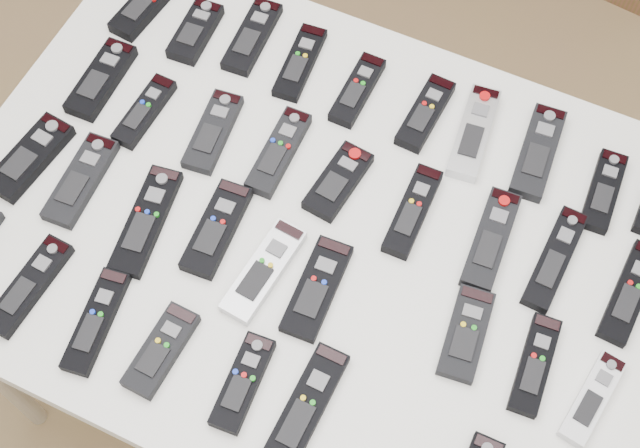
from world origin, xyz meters
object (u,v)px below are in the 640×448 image
at_px(remote_19, 30,157).
at_px(remote_0, 146,4).
at_px(remote_21, 146,221).
at_px(remote_24, 317,288).
at_px(remote_22, 217,229).
at_px(remote_30, 96,321).
at_px(remote_7, 538,152).
at_px(remote_31, 161,350).
at_px(remote_12, 213,132).
at_px(remote_32, 243,383).
at_px(remote_10, 101,79).
at_px(remote_23, 264,271).
at_px(remote_26, 535,365).
at_px(remote_5, 425,113).
at_px(remote_1, 195,32).
at_px(remote_8, 604,191).
at_px(remote_15, 413,211).
at_px(remote_29, 29,286).
at_px(remote_3, 300,63).
at_px(remote_33, 305,409).
at_px(remote_4, 357,90).
at_px(remote_11, 145,111).
at_px(remote_27, 592,398).
at_px(remote_25, 466,334).
at_px(table, 320,245).
at_px(remote_16, 491,240).
at_px(remote_20, 81,180).
at_px(remote_6, 474,133).
at_px(remote_14, 338,181).
at_px(remote_2, 252,37).
at_px(remote_17, 555,259).
at_px(remote_13, 279,152).
at_px(remote_18, 630,293).

bearing_deg(remote_19, remote_0, 95.36).
bearing_deg(remote_21, remote_24, -6.64).
xyz_separation_m(remote_19, remote_24, (0.55, -0.01, -0.00)).
bearing_deg(remote_21, remote_22, 8.97).
height_order(remote_0, remote_30, remote_0).
relative_size(remote_7, remote_31, 1.24).
height_order(remote_12, remote_32, remote_32).
xyz_separation_m(remote_10, remote_23, (0.44, -0.21, -0.00)).
bearing_deg(remote_21, remote_26, -5.37).
bearing_deg(remote_10, remote_5, 16.03).
height_order(remote_1, remote_8, remote_1).
relative_size(remote_1, remote_15, 0.80).
distance_m(remote_10, remote_29, 0.41).
distance_m(remote_1, remote_3, 0.21).
bearing_deg(remote_24, remote_21, 178.81).
xyz_separation_m(remote_10, remote_33, (0.60, -0.39, -0.00)).
xyz_separation_m(remote_4, remote_5, (0.13, 0.00, 0.00)).
bearing_deg(remote_11, remote_27, -8.76).
xyz_separation_m(remote_11, remote_22, (0.23, -0.15, 0.00)).
bearing_deg(remote_0, remote_23, -35.43).
bearing_deg(remote_33, remote_3, 117.73).
xyz_separation_m(remote_1, remote_25, (0.67, -0.35, -0.00)).
height_order(table, remote_29, remote_29).
distance_m(remote_16, remote_20, 0.70).
height_order(remote_20, remote_26, remote_20).
bearing_deg(remote_6, remote_19, -157.56).
distance_m(remote_16, remote_25, 0.17).
relative_size(remote_6, remote_14, 1.30).
bearing_deg(remote_8, remote_22, -151.43).
distance_m(remote_0, remote_19, 0.38).
distance_m(remote_1, remote_16, 0.67).
bearing_deg(remote_6, remote_25, -77.69).
height_order(remote_6, remote_27, remote_6).
xyz_separation_m(remote_16, remote_30, (-0.51, -0.40, -0.00)).
bearing_deg(remote_1, remote_2, 15.90).
relative_size(remote_4, remote_14, 1.06).
distance_m(remote_5, remote_29, 0.73).
distance_m(remote_7, remote_29, 0.88).
bearing_deg(remote_29, remote_8, 38.99).
bearing_deg(remote_17, table, -161.01).
bearing_deg(remote_13, remote_16, -1.90).
distance_m(table, remote_14, 0.11).
height_order(remote_2, remote_10, remote_10).
distance_m(remote_20, remote_33, 0.55).
distance_m(remote_11, remote_26, 0.80).
distance_m(remote_0, remote_6, 0.67).
distance_m(remote_11, remote_29, 0.37).
relative_size(remote_10, remote_31, 1.13).
bearing_deg(remote_27, remote_18, 97.55).
xyz_separation_m(remote_16, remote_24, (-0.22, -0.20, -0.00)).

